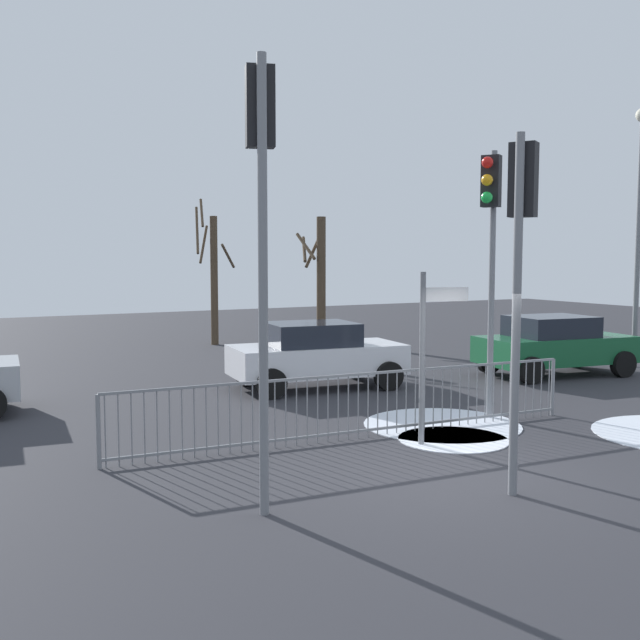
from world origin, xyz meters
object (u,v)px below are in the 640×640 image
at_px(traffic_light_mid_left, 522,232).
at_px(bare_tree_left, 213,274).
at_px(bare_tree_centre, 320,276).
at_px(car_green_mid, 554,344).
at_px(direction_sign_post, 426,348).
at_px(traffic_light_foreground_left, 491,224).
at_px(traffic_light_mid_right, 261,183).
at_px(street_lamp, 639,210).
at_px(car_white_far, 316,354).

relative_size(traffic_light_mid_left, bare_tree_left, 0.92).
bearing_deg(bare_tree_centre, car_green_mid, -79.31).
distance_m(direction_sign_post, car_green_mid, 7.95).
xyz_separation_m(traffic_light_foreground_left, direction_sign_post, (-2.06, -0.94, -1.99)).
xyz_separation_m(traffic_light_mid_right, bare_tree_left, (5.11, 15.51, -1.45)).
distance_m(traffic_light_mid_left, street_lamp, 12.01).
xyz_separation_m(traffic_light_mid_left, car_white_far, (1.20, 7.64, -2.48)).
bearing_deg(car_green_mid, bare_tree_left, 124.76).
xyz_separation_m(car_green_mid, bare_tree_left, (-5.19, 9.94, 1.55)).
height_order(street_lamp, bare_tree_centre, street_lamp).
xyz_separation_m(car_green_mid, bare_tree_centre, (-1.70, 9.03, 1.46)).
height_order(street_lamp, bare_tree_left, street_lamp).
height_order(traffic_light_foreground_left, traffic_light_mid_right, traffic_light_mid_right).
distance_m(traffic_light_mid_left, direction_sign_post, 3.00).
height_order(car_green_mid, bare_tree_left, bare_tree_left).
distance_m(car_green_mid, street_lamp, 4.43).
distance_m(traffic_light_foreground_left, bare_tree_centre, 12.54).
xyz_separation_m(car_green_mid, car_white_far, (-6.01, 1.21, 0.00)).
distance_m(car_white_far, bare_tree_centre, 9.05).
bearing_deg(traffic_light_mid_right, direction_sign_post, 41.47).
relative_size(direction_sign_post, car_white_far, 0.68).
bearing_deg(traffic_light_mid_left, bare_tree_left, 141.37).
relative_size(car_white_far, bare_tree_left, 0.83).
xyz_separation_m(traffic_light_mid_left, bare_tree_centre, (5.51, 15.47, -1.01)).
distance_m(traffic_light_foreground_left, car_white_far, 5.23).
distance_m(traffic_light_mid_left, traffic_light_foreground_left, 4.18).
distance_m(street_lamp, bare_tree_centre, 10.32).
bearing_deg(direction_sign_post, traffic_light_mid_left, -83.52).
xyz_separation_m(traffic_light_mid_left, traffic_light_foreground_left, (2.45, 3.37, 0.27)).
height_order(traffic_light_foreground_left, car_white_far, traffic_light_foreground_left).
bearing_deg(direction_sign_post, bare_tree_left, 98.80).
height_order(traffic_light_foreground_left, street_lamp, street_lamp).
distance_m(bare_tree_left, bare_tree_centre, 3.61).
bearing_deg(direction_sign_post, car_green_mid, 45.89).
height_order(traffic_light_foreground_left, car_green_mid, traffic_light_foreground_left).
relative_size(traffic_light_mid_right, car_white_far, 1.30).
distance_m(car_white_far, bare_tree_left, 8.91).
bearing_deg(car_green_mid, traffic_light_mid_right, -144.42).
height_order(direction_sign_post, bare_tree_centre, bare_tree_centre).
height_order(direction_sign_post, street_lamp, street_lamp).
relative_size(direction_sign_post, street_lamp, 0.40).
bearing_deg(traffic_light_mid_left, car_green_mid, 100.14).
bearing_deg(car_green_mid, car_white_far, 175.80).
bearing_deg(car_white_far, traffic_light_foreground_left, -67.04).
xyz_separation_m(traffic_light_mid_right, bare_tree_centre, (8.60, 14.60, -1.54)).
distance_m(traffic_light_foreground_left, bare_tree_left, 13.06).
xyz_separation_m(car_green_mid, street_lamp, (2.89, -0.01, 3.36)).
bearing_deg(bare_tree_left, car_white_far, -95.35).
relative_size(traffic_light_foreground_left, direction_sign_post, 1.77).
height_order(traffic_light_mid_right, bare_tree_left, traffic_light_mid_right).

